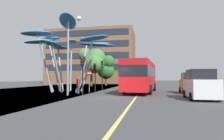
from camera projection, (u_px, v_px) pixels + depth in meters
ground at (103, 98)px, 16.47m from camera, size 120.00×240.00×0.10m
red_bus at (141, 75)px, 22.29m from camera, size 3.50×10.59×3.58m
leaf_sculpture at (68, 44)px, 23.58m from camera, size 11.84×11.98×7.57m
traffic_light_kerb_near at (82, 68)px, 18.22m from camera, size 0.28×0.42×3.52m
traffic_light_kerb_far at (95, 71)px, 23.33m from camera, size 0.28×0.42×3.30m
traffic_light_island_mid at (102, 69)px, 27.69m from camera, size 0.28×0.42×3.97m
car_parked_near at (200, 85)px, 15.10m from camera, size 2.04×4.24×2.25m
car_parked_mid at (191, 84)px, 21.00m from camera, size 2.04×3.98×2.16m
street_lamp at (71, 45)px, 18.66m from camera, size 1.37×0.44×7.37m
tree_pavement_near at (93, 60)px, 40.74m from camera, size 5.40×4.81×7.68m
tree_pavement_far at (106, 67)px, 43.50m from camera, size 3.93×4.24×6.50m
pedestrian at (78, 85)px, 20.58m from camera, size 0.34×0.34×1.73m
no_entry_sign at (89, 78)px, 22.20m from camera, size 0.60×0.12×2.44m
backdrop_building at (92, 58)px, 62.25m from camera, size 25.69×13.71×15.90m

